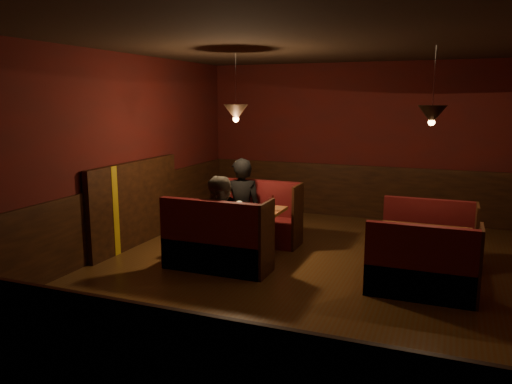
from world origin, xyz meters
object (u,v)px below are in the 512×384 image
at_px(second_bench_near, 422,274).
at_px(diner_a, 241,190).
at_px(main_bench_far, 257,223).
at_px(diner_b, 223,210).
at_px(second_bench_far, 428,243).
at_px(second_table, 424,243).
at_px(main_table, 238,219).
at_px(main_bench_near, 216,248).

relative_size(second_bench_near, diner_a, 0.72).
relative_size(main_bench_far, second_bench_near, 1.16).
bearing_deg(second_bench_near, main_bench_far, 150.74).
height_order(diner_a, diner_b, diner_a).
height_order(second_bench_near, diner_b, diner_b).
bearing_deg(diner_a, main_bench_far, -164.69).
distance_m(diner_a, diner_b, 1.15).
relative_size(second_bench_near, diner_b, 0.78).
distance_m(second_bench_far, diner_a, 2.83).
xyz_separation_m(diner_a, diner_b, (0.22, -1.13, -0.06)).
xyz_separation_m(second_bench_far, second_bench_near, (0.00, -1.33, 0.00)).
bearing_deg(second_table, second_bench_near, -87.80).
bearing_deg(second_bench_near, second_table, 92.20).
relative_size(main_table, diner_b, 0.82).
relative_size(main_bench_far, diner_b, 0.90).
relative_size(main_bench_near, diner_a, 0.84).
relative_size(main_table, second_bench_far, 1.05).
xyz_separation_m(second_bench_far, diner_b, (-2.55, -1.18, 0.51)).
relative_size(second_bench_far, diner_b, 0.78).
bearing_deg(second_table, main_table, 179.11).
height_order(second_bench_far, second_bench_near, same).
height_order(main_bench_far, main_bench_near, same).
relative_size(second_table, diner_b, 0.70).
xyz_separation_m(main_bench_near, diner_a, (-0.20, 1.31, 0.54)).
relative_size(second_bench_far, second_bench_near, 1.00).
bearing_deg(main_bench_near, main_bench_far, 90.00).
distance_m(main_bench_far, main_bench_near, 1.47).
distance_m(main_bench_near, diner_b, 0.52).
distance_m(main_table, second_table, 2.56).
xyz_separation_m(main_table, second_bench_near, (2.58, -0.70, -0.25)).
distance_m(main_bench_far, second_table, 2.66).
xyz_separation_m(main_table, second_bench_far, (2.58, 0.63, -0.25)).
xyz_separation_m(main_table, main_bench_far, (0.01, 0.73, -0.23)).
relative_size(second_table, second_bench_far, 0.90).
xyz_separation_m(main_bench_far, second_table, (2.54, -0.77, 0.16)).
bearing_deg(second_bench_far, main_table, -166.39).
distance_m(second_table, diner_a, 2.84).
relative_size(main_bench_near, diner_b, 0.90).
height_order(second_bench_far, diner_a, diner_a).
bearing_deg(main_table, diner_a, 108.01).
bearing_deg(second_table, diner_b, -168.40).
xyz_separation_m(main_bench_far, main_bench_near, (0.00, -1.47, 0.00)).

